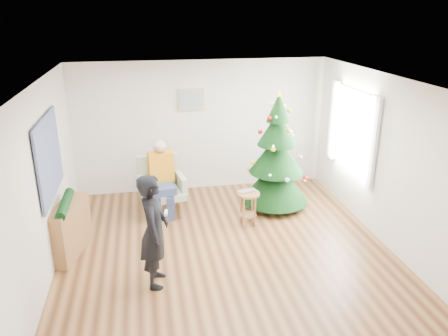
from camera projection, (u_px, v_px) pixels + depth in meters
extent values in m
plane|color=brown|center=(225.00, 247.00, 6.81)|extent=(5.00, 5.00, 0.00)
plane|color=white|center=(225.00, 80.00, 5.91)|extent=(5.00, 5.00, 0.00)
plane|color=silver|center=(201.00, 126.00, 8.67)|extent=(5.00, 0.00, 5.00)
plane|color=silver|center=(275.00, 262.00, 4.06)|extent=(5.00, 0.00, 5.00)
plane|color=silver|center=(44.00, 181.00, 5.93)|extent=(0.00, 5.00, 5.00)
plane|color=silver|center=(382.00, 159.00, 6.80)|extent=(0.00, 5.00, 5.00)
cube|color=white|center=(353.00, 130.00, 7.64)|extent=(0.04, 1.30, 1.40)
cube|color=white|center=(372.00, 143.00, 6.95)|extent=(0.05, 0.25, 1.50)
cube|color=white|center=(333.00, 120.00, 8.33)|extent=(0.05, 0.25, 1.50)
cylinder|color=#3F2816|center=(275.00, 199.00, 8.21)|extent=(0.09, 0.09, 0.28)
cone|color=black|center=(275.00, 180.00, 8.08)|extent=(1.23, 1.23, 0.80)
cone|color=black|center=(277.00, 153.00, 7.90)|extent=(0.98, 0.98, 0.71)
cone|color=black|center=(278.00, 128.00, 7.74)|extent=(0.72, 0.72, 0.61)
cone|color=black|center=(279.00, 107.00, 7.61)|extent=(0.41, 0.41, 0.52)
cone|color=gold|center=(279.00, 92.00, 7.52)|extent=(0.13, 0.13, 0.13)
cylinder|color=brown|center=(248.00, 194.00, 7.36)|extent=(0.39, 0.39, 0.04)
cylinder|color=brown|center=(248.00, 215.00, 7.49)|extent=(0.29, 0.29, 0.02)
imported|color=silver|center=(248.00, 192.00, 7.35)|extent=(0.37, 0.30, 0.03)
cube|color=#9DA888|center=(163.00, 194.00, 7.83)|extent=(0.83, 0.79, 0.12)
cube|color=#9DA888|center=(158.00, 170.00, 8.00)|extent=(0.75, 0.24, 0.60)
cube|color=#9DA888|center=(143.00, 188.00, 7.67)|extent=(0.20, 0.59, 0.30)
cube|color=#9DA888|center=(181.00, 183.00, 7.89)|extent=(0.20, 0.59, 0.30)
cube|color=navy|center=(163.00, 189.00, 7.71)|extent=(0.49, 0.50, 0.14)
cube|color=orange|center=(161.00, 167.00, 7.81)|extent=(0.47, 0.30, 0.55)
sphere|color=tan|center=(160.00, 147.00, 7.66)|extent=(0.23, 0.23, 0.23)
imported|color=black|center=(154.00, 231.00, 5.68)|extent=(0.44, 0.61, 1.57)
cube|color=white|center=(166.00, 213.00, 5.59)|extent=(0.05, 0.13, 0.04)
cube|color=brown|center=(69.00, 229.00, 6.53)|extent=(0.55, 1.04, 0.80)
cylinder|color=black|center=(65.00, 204.00, 6.39)|extent=(0.14, 0.90, 0.14)
cube|color=black|center=(49.00, 157.00, 6.13)|extent=(0.03, 1.50, 1.15)
cube|color=tan|center=(191.00, 100.00, 8.42)|extent=(0.52, 0.03, 0.42)
cube|color=gray|center=(191.00, 100.00, 8.39)|extent=(0.44, 0.02, 0.34)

